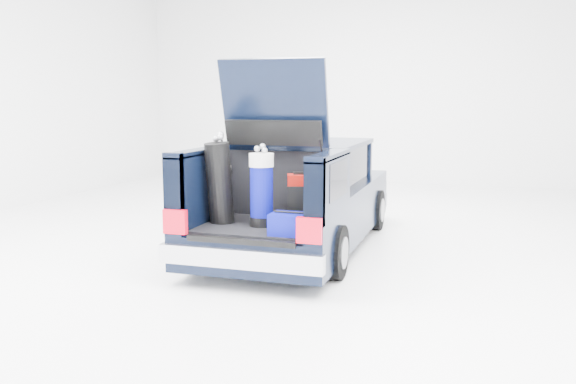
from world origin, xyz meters
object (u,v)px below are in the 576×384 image
(car, at_px, (301,197))
(black_golf_bag, at_px, (220,183))
(blue_duffel, at_px, (293,224))
(red_suitcase, at_px, (303,199))
(blue_golf_bag, at_px, (262,189))

(car, bearing_deg, black_golf_bag, -107.10)
(car, height_order, blue_duffel, car)
(red_suitcase, height_order, blue_golf_bag, blue_golf_bag)
(red_suitcase, distance_m, blue_duffel, 0.68)
(car, bearing_deg, blue_golf_bag, -89.46)
(blue_golf_bag, xyz_separation_m, blue_duffel, (0.47, -0.34, -0.30))
(blue_duffel, bearing_deg, red_suitcase, 98.28)
(blue_golf_bag, bearing_deg, black_golf_bag, -179.28)
(black_golf_bag, height_order, blue_golf_bag, black_golf_bag)
(red_suitcase, bearing_deg, black_golf_bag, 179.77)
(blue_golf_bag, relative_size, blue_duffel, 1.94)
(car, height_order, red_suitcase, car)
(red_suitcase, distance_m, blue_golf_bag, 0.52)
(black_golf_bag, height_order, blue_duffel, black_golf_bag)
(car, relative_size, red_suitcase, 7.92)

